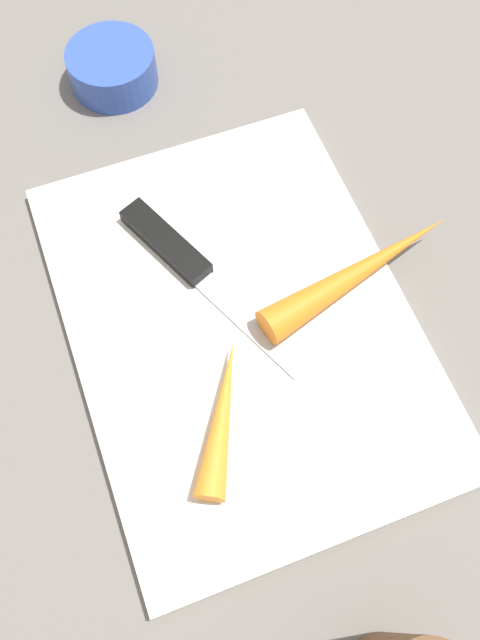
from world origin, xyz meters
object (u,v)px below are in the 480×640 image
carrot_long (360,274)px  carrot_short (222,416)px  cutting_board (240,323)px  knife (177,253)px  small_bowl (112,68)px

carrot_long → carrot_short: size_ratio=1.51×
cutting_board → knife: size_ratio=1.88×
carrot_long → carrot_short: 0.16m
knife → small_bowl: (0.21, -0.01, 0.00)m
carrot_long → small_bowl: (0.29, 0.12, -0.01)m
cutting_board → carrot_short: bearing=150.3°
cutting_board → knife: (0.07, 0.03, 0.01)m
knife → carrot_short: 0.14m
knife → carrot_short: bearing=-28.7°
cutting_board → carrot_long: bearing=-91.2°
knife → small_bowl: small_bowl is taller
small_bowl → carrot_long: bearing=-157.0°
cutting_board → carrot_short: carrot_short is taller
cutting_board → carrot_long: carrot_long is taller
knife → carrot_short: (-0.14, 0.01, 0.01)m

